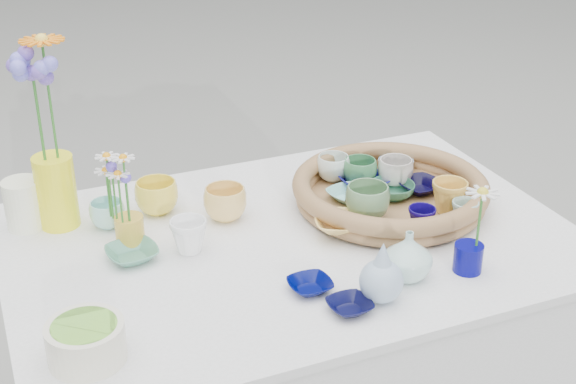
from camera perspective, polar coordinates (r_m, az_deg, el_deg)
name	(u,v)px	position (r m, az deg, el deg)	size (l,w,h in m)	color
wicker_tray	(390,192)	(1.95, 7.27, 0.03)	(0.47, 0.47, 0.08)	brown
tray_ceramic_0	(364,182)	(2.00, 5.44, 0.72)	(0.12, 0.12, 0.03)	navy
tray_ceramic_1	(420,186)	(2.00, 9.39, 0.40)	(0.10, 0.10, 0.03)	black
tray_ceramic_2	(449,197)	(1.90, 11.38, -0.36)	(0.08, 0.08, 0.08)	gold
tray_ceramic_3	(392,190)	(1.96, 7.42, 0.14)	(0.11, 0.11, 0.03)	#2F6F50
tray_ceramic_4	(367,202)	(1.85, 5.67, -0.71)	(0.10, 0.10, 0.08)	#5F8A5E
tray_ceramic_5	(348,195)	(1.94, 4.29, -0.20)	(0.10, 0.10, 0.02)	#81CFC5
tray_ceramic_6	(333,168)	(2.03, 3.23, 1.72)	(0.08, 0.08, 0.07)	silver
tray_ceramic_7	(395,172)	(2.02, 7.64, 1.42)	(0.09, 0.09, 0.07)	beige
tray_ceramic_8	(396,165)	(2.11, 7.67, 1.92)	(0.09, 0.09, 0.03)	#98B8D9
tray_ceramic_9	(421,220)	(1.81, 9.47, -1.95)	(0.06, 0.06, 0.06)	#0E044C
tray_ceramic_10	(339,223)	(1.81, 3.68, -2.25)	(0.11, 0.11, 0.03)	#FFD068
tray_ceramic_11	(465,213)	(1.86, 12.45, -1.45)	(0.06, 0.06, 0.06)	#9DC9BC
tray_ceramic_12	(360,172)	(2.01, 5.13, 1.43)	(0.09, 0.09, 0.07)	#397849
loose_ceramic_0	(157,197)	(1.93, -9.32, -0.35)	(0.10, 0.10, 0.08)	yellow
loose_ceramic_1	(225,203)	(1.88, -4.49, -0.81)	(0.10, 0.10, 0.08)	#EEC266
loose_ceramic_2	(132,254)	(1.76, -11.03, -4.33)	(0.11, 0.11, 0.03)	#4C8D73
loose_ceramic_3	(189,236)	(1.75, -7.07, -3.13)	(0.08, 0.08, 0.08)	white
loose_ceramic_4	(310,286)	(1.62, 1.58, -6.68)	(0.09, 0.09, 0.02)	#000546
loose_ceramic_5	(107,214)	(1.89, -12.73, -1.56)	(0.08, 0.08, 0.06)	#99DCD2
loose_ceramic_6	(350,306)	(1.57, 4.41, -8.11)	(0.09, 0.09, 0.02)	black
fluted_bowl	(86,342)	(1.47, -14.17, -10.30)	(0.14, 0.14, 0.07)	silver
bud_vase_paleblue	(382,271)	(1.57, 6.70, -5.59)	(0.09, 0.09, 0.13)	#99B3CC
bud_vase_seafoam	(408,255)	(1.66, 8.54, -4.47)	(0.10, 0.10, 0.11)	silver
bud_vase_cobalt	(468,258)	(1.72, 12.68, -4.59)	(0.06, 0.06, 0.06)	#030365
single_daisy	(479,220)	(1.68, 13.46, -1.92)	(0.08, 0.08, 0.14)	white
tall_vase_yellow	(56,191)	(1.90, -16.15, 0.04)	(0.09, 0.09, 0.17)	#FBF41E
gerbera	(50,101)	(1.81, -16.57, 6.24)	(0.11, 0.11, 0.29)	orange
hydrangea	(38,114)	(1.82, -17.32, 5.30)	(0.09, 0.09, 0.30)	#6A4DBC
white_pitcher	(24,204)	(1.93, -18.27, -0.83)	(0.12, 0.09, 0.12)	white
daisy_cup	(130,231)	(1.80, -11.18, -2.71)	(0.06, 0.06, 0.07)	gold
daisy_posy	(119,186)	(1.75, -11.96, 0.39)	(0.08, 0.08, 0.15)	white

